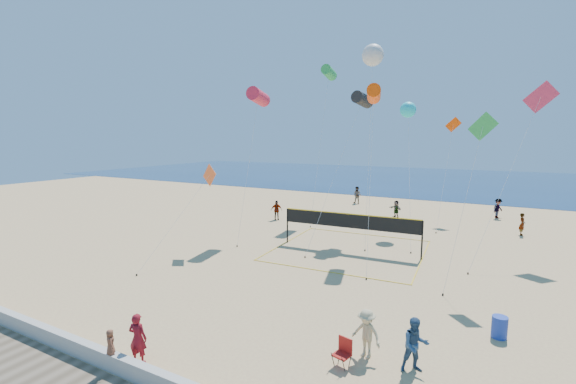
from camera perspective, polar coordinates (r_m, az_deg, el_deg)
The scene contains 25 objects.
ground at distance 15.09m, azimuth -8.72°, elevation -21.51°, with size 120.00×120.00×0.00m, color tan.
ocean at distance 73.22m, azimuth 21.91°, elevation 1.71°, with size 140.00×50.00×0.03m, color navy.
seawall at distance 13.04m, azimuth -17.56°, elevation -25.48°, with size 32.00×0.30×0.60m, color #B4B5B0.
woman at distance 14.46m, azimuth -21.36°, elevation -19.54°, with size 0.63×0.41×1.72m, color maroon.
toddler at distance 14.23m, azimuth -24.82°, elevation -19.52°, with size 0.40×0.26×0.82m, color brown.
bystander_a at distance 13.77m, azimuth 18.34°, elevation -20.72°, with size 0.87×0.68×1.78m, color navy.
bystander_b at distance 14.15m, azimuth 11.52°, elevation -19.84°, with size 1.09×0.63×1.69m, color tan.
far_person_0 at distance 34.91m, azimuth -1.73°, elevation -2.71°, with size 1.04×0.43×1.77m, color gray.
far_person_1 at distance 37.33m, azimuth 15.71°, elevation -2.43°, with size 1.48×0.47×1.60m, color gray.
far_person_2 at distance 34.43m, azimuth 31.38°, elevation -4.10°, with size 0.63×0.41×1.72m, color gray.
far_person_3 at distance 44.06m, azimuth 10.22°, elevation -0.46°, with size 0.94×0.73×1.93m, color gray.
far_person_4 at distance 40.50m, azimuth 28.67°, elevation -2.15°, with size 1.19×0.68×1.84m, color gray.
camp_chair at distance 13.69m, azimuth 8.20°, elevation -22.25°, with size 0.61×0.72×1.06m.
trash_barrel at distance 17.15m, azimuth 28.84°, elevation -17.13°, with size 0.55×0.55×0.83m, color #1834A0.
volleyball_net at distance 25.70m, azimuth 9.13°, elevation -4.86°, with size 9.74×9.60×2.49m.
kite_0 at distance 29.41m, azimuth -4.41°, elevation 13.87°, with size 1.44×5.12×11.07m.
kite_1 at distance 30.12m, azimuth 10.95°, elevation 13.26°, with size 1.58×8.92×10.82m.
kite_2 at distance 26.11m, azimuth 12.59°, elevation 13.98°, with size 2.35×7.12×10.77m.
kite_3 at distance 25.29m, azimuth -12.03°, elevation 1.79°, with size 1.48×6.06×5.76m.
kite_4 at distance 21.25m, azimuth 26.60°, elevation 7.30°, with size 1.85×2.92×8.68m.
kite_5 at distance 29.49m, azimuth 33.09°, elevation 10.92°, with size 4.24×7.39×10.98m.
kite_6 at distance 32.83m, azimuth 12.46°, elevation 19.18°, with size 2.83×7.84×14.69m.
kite_7 at distance 32.89m, azimuth 17.36°, elevation 11.55°, with size 2.73×7.97×10.25m.
kite_8 at distance 36.85m, azimuth 6.09°, elevation 17.17°, with size 1.27×6.34×13.89m.
kite_9 at distance 37.66m, azimuth 23.15°, elevation 8.18°, with size 1.37×6.95×9.26m.
Camera 1 is at (8.03, -10.40, 7.44)m, focal length 24.00 mm.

